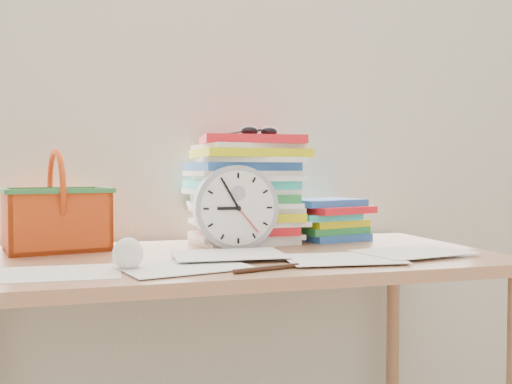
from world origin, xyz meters
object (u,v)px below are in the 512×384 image
object	(u,v)px
paper_stack	(245,190)
basket	(56,201)
desk	(232,282)
clock	(236,208)
book_stack	(328,219)

from	to	relation	value
paper_stack	basket	distance (m)	0.55
desk	clock	xyz separation A→B (m)	(0.03, 0.09, 0.19)
clock	basket	size ratio (longest dim) A/B	0.86
paper_stack	clock	world-z (taller)	paper_stack
paper_stack	book_stack	size ratio (longest dim) A/B	1.32
basket	desk	bearing A→B (deg)	-37.63
book_stack	basket	world-z (taller)	basket
paper_stack	basket	bearing A→B (deg)	-178.40
paper_stack	book_stack	world-z (taller)	paper_stack
paper_stack	book_stack	xyz separation A→B (m)	(0.27, -0.00, -0.10)
book_stack	paper_stack	bearing A→B (deg)	179.62
desk	basket	bearing A→B (deg)	154.57
book_stack	desk	bearing A→B (deg)	-148.50
desk	paper_stack	distance (m)	0.34
clock	basket	distance (m)	0.50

